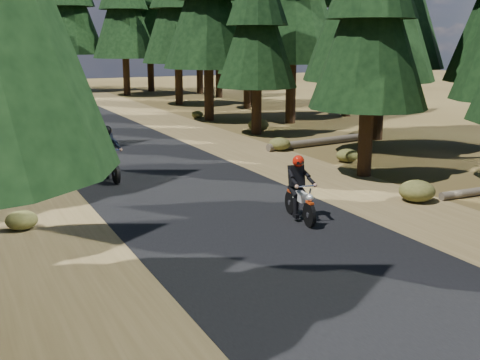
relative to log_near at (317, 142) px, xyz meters
name	(u,v)px	position (x,y,z in m)	size (l,w,h in m)	color
ground	(269,241)	(-7.84, -10.09, -0.16)	(120.00, 120.00, 0.00)	#433318
road	(189,192)	(-7.84, -5.09, -0.15)	(6.00, 100.00, 0.01)	black
shoulder_l	(28,210)	(-12.44, -5.09, -0.16)	(3.20, 100.00, 0.01)	brown
shoulder_r	(318,177)	(-3.24, -5.09, -0.16)	(3.20, 100.00, 0.01)	brown
log_near	(317,142)	(0.00, 0.00, 0.00)	(0.32, 0.32, 5.16)	#4C4233
understory_shrubs	(184,159)	(-6.67, -1.55, 0.12)	(15.34, 29.75, 0.65)	#474C1E
rider_lead	(300,199)	(-6.39, -9.05, 0.39)	(0.81, 1.89, 1.63)	silver
rider_follow	(110,163)	(-9.58, -2.58, 0.43)	(0.67, 1.98, 1.75)	maroon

